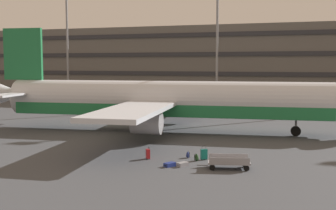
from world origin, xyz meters
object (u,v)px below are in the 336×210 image
Objects in this scene: baggage_cart at (229,162)px; suitcase_teal at (182,164)px; suitcase_navy at (170,165)px; backpack_red at (197,158)px; backpack_large at (188,155)px; suitcase_laid_flat at (148,154)px; suitcase_upright at (204,154)px; airliner at (163,101)px.

suitcase_teal is at bearing -172.75° from baggage_cart.
baggage_cart is at bearing 10.00° from suitcase_navy.
backpack_red is 2.85m from baggage_cart.
backpack_red is at bearing -41.94° from backpack_large.
suitcase_navy is 2.85m from backpack_large.
suitcase_teal is at bearing -24.67° from suitcase_laid_flat.
suitcase_upright reaches higher than baggage_cart.
suitcase_laid_flat is (-2.89, 1.33, 0.23)m from suitcase_teal.
suitcase_upright is (6.75, -10.75, -2.60)m from airliner.
suitcase_navy is 1.77× the size of backpack_large.
baggage_cart reaches higher than suitcase_teal.
suitcase_upright reaches higher than backpack_large.
backpack_large reaches higher than suitcase_navy.
airliner is 13.26m from backpack_red.
airliner is 43.61× the size of suitcase_teal.
backpack_red is (-0.37, -0.54, -0.16)m from suitcase_upright.
baggage_cart is (8.84, -12.72, -2.57)m from airliner.
baggage_cart is (5.81, -0.96, 0.06)m from suitcase_laid_flat.
suitcase_teal is 2.95m from baggage_cart.
suitcase_navy is at bearing -159.95° from suitcase_teal.
suitcase_laid_flat reaches higher than backpack_large.
backpack_large is at bearing 82.64° from suitcase_navy.
backpack_red is (1.21, 2.07, 0.11)m from suitcase_navy.
baggage_cart reaches higher than backpack_red.
suitcase_teal is 1.59× the size of backpack_red.
suitcase_navy is (-0.76, -0.28, -0.01)m from suitcase_teal.
backpack_red is at bearing 75.88° from suitcase_teal.
backpack_large is at bearing 26.07° from suitcase_laid_flat.
backpack_red is 1.10× the size of backpack_large.
backpack_large is at bearing 138.06° from backpack_red.
airliner is at bearing 114.37° from suitcase_teal.
suitcase_laid_flat is 0.25× the size of baggage_cart.
airliner is 76.12× the size of backpack_large.
baggage_cart is (3.67, 0.65, 0.30)m from suitcase_navy.
suitcase_upright is 3.06m from suitcase_navy.
airliner is at bearing 111.15° from suitcase_navy.
airliner is 44.92× the size of suitcase_laid_flat.
suitcase_laid_flat is (-3.71, -1.01, -0.02)m from suitcase_upright.
airliner is at bearing 117.72° from backpack_large.
suitcase_upright is at bearing 55.60° from backpack_red.
suitcase_upright is 1.12× the size of suitcase_teal.
baggage_cart is (2.91, 0.37, 0.29)m from suitcase_teal.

